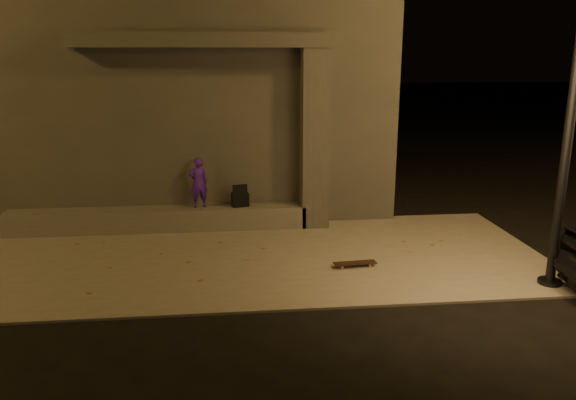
{
  "coord_description": "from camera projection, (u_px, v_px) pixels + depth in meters",
  "views": [
    {
      "loc": [
        -0.04,
        -7.42,
        3.55
      ],
      "look_at": [
        0.97,
        2.0,
        1.05
      ],
      "focal_mm": 35.0,
      "sensor_mm": 36.0,
      "label": 1
    }
  ],
  "objects": [
    {
      "name": "ledge",
      "position": [
        159.0,
        219.0,
        11.42
      ],
      "size": [
        6.0,
        0.55,
        0.45
      ],
      "primitive_type": "cube",
      "color": "#53514B",
      "rests_on": "sidewalk"
    },
    {
      "name": "sidewalk",
      "position": [
        234.0,
        258.0,
        9.96
      ],
      "size": [
        11.0,
        4.4,
        0.04
      ],
      "primitive_type": "cube",
      "color": "slate",
      "rests_on": "ground"
    },
    {
      "name": "backpack",
      "position": [
        240.0,
        198.0,
        11.5
      ],
      "size": [
        0.37,
        0.28,
        0.48
      ],
      "rotation": [
        0.0,
        0.0,
        0.2
      ],
      "color": "black",
      "rests_on": "ledge"
    },
    {
      "name": "skateboard",
      "position": [
        355.0,
        263.0,
        9.46
      ],
      "size": [
        0.74,
        0.25,
        0.08
      ],
      "rotation": [
        0.0,
        0.0,
        0.09
      ],
      "color": "black",
      "rests_on": "sidewalk"
    },
    {
      "name": "ground",
      "position": [
        236.0,
        308.0,
        8.04
      ],
      "size": [
        120.0,
        120.0,
        0.0
      ],
      "primitive_type": "plane",
      "color": "black",
      "rests_on": "ground"
    },
    {
      "name": "column",
      "position": [
        315.0,
        140.0,
        11.35
      ],
      "size": [
        0.55,
        0.55,
        3.6
      ],
      "primitive_type": "cube",
      "color": "#3C3936",
      "rests_on": "sidewalk"
    },
    {
      "name": "canopy",
      "position": [
        201.0,
        40.0,
        10.68
      ],
      "size": [
        5.0,
        0.7,
        0.28
      ],
      "primitive_type": "cube",
      "color": "#3C3936",
      "rests_on": "column"
    },
    {
      "name": "building",
      "position": [
        187.0,
        93.0,
        13.52
      ],
      "size": [
        9.0,
        5.1,
        5.22
      ],
      "color": "#3C3936",
      "rests_on": "ground"
    },
    {
      "name": "skateboarder",
      "position": [
        198.0,
        183.0,
        11.32
      ],
      "size": [
        0.42,
        0.33,
        1.03
      ],
      "primitive_type": "imported",
      "rotation": [
        0.0,
        0.0,
        3.39
      ],
      "color": "#3C1692",
      "rests_on": "ledge"
    }
  ]
}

